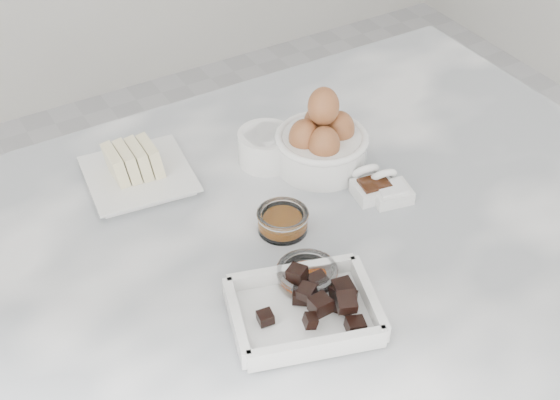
{
  "coord_description": "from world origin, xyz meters",
  "views": [
    {
      "loc": [
        -0.41,
        -0.7,
        1.68
      ],
      "look_at": [
        0.02,
        0.03,
        0.98
      ],
      "focal_mm": 50.0,
      "sensor_mm": 36.0,
      "label": 1
    }
  ],
  "objects_px": {
    "butter_plate": "(136,169)",
    "honey_bowl": "(283,221)",
    "sugar_ramekin": "(266,146)",
    "vanilla_spoon": "(372,185)",
    "salt_spoon": "(389,189)",
    "zest_bowl": "(307,277)",
    "egg_bowl": "(322,142)",
    "chocolate_dish": "(304,309)"
  },
  "relations": [
    {
      "from": "chocolate_dish",
      "to": "vanilla_spoon",
      "type": "height_order",
      "value": "chocolate_dish"
    },
    {
      "from": "vanilla_spoon",
      "to": "zest_bowl",
      "type": "bearing_deg",
      "value": -147.85
    },
    {
      "from": "sugar_ramekin",
      "to": "egg_bowl",
      "type": "bearing_deg",
      "value": -37.73
    },
    {
      "from": "sugar_ramekin",
      "to": "vanilla_spoon",
      "type": "distance_m",
      "value": 0.18
    },
    {
      "from": "butter_plate",
      "to": "zest_bowl",
      "type": "xyz_separation_m",
      "value": [
        0.1,
        -0.33,
        -0.0
      ]
    },
    {
      "from": "honey_bowl",
      "to": "zest_bowl",
      "type": "bearing_deg",
      "value": -105.21
    },
    {
      "from": "butter_plate",
      "to": "honey_bowl",
      "type": "xyz_separation_m",
      "value": [
        0.14,
        -0.21,
        -0.01
      ]
    },
    {
      "from": "egg_bowl",
      "to": "salt_spoon",
      "type": "bearing_deg",
      "value": -69.04
    },
    {
      "from": "egg_bowl",
      "to": "vanilla_spoon",
      "type": "distance_m",
      "value": 0.11
    },
    {
      "from": "chocolate_dish",
      "to": "honey_bowl",
      "type": "distance_m",
      "value": 0.17
    },
    {
      "from": "zest_bowl",
      "to": "egg_bowl",
      "type": "bearing_deg",
      "value": 53.25
    },
    {
      "from": "vanilla_spoon",
      "to": "salt_spoon",
      "type": "relative_size",
      "value": 1.02
    },
    {
      "from": "sugar_ramekin",
      "to": "zest_bowl",
      "type": "distance_m",
      "value": 0.29
    },
    {
      "from": "honey_bowl",
      "to": "butter_plate",
      "type": "bearing_deg",
      "value": 122.58
    },
    {
      "from": "butter_plate",
      "to": "sugar_ramekin",
      "type": "distance_m",
      "value": 0.2
    },
    {
      "from": "butter_plate",
      "to": "salt_spoon",
      "type": "xyz_separation_m",
      "value": [
        0.31,
        -0.23,
        -0.01
      ]
    },
    {
      "from": "butter_plate",
      "to": "egg_bowl",
      "type": "bearing_deg",
      "value": -22.57
    },
    {
      "from": "butter_plate",
      "to": "vanilla_spoon",
      "type": "height_order",
      "value": "butter_plate"
    },
    {
      "from": "egg_bowl",
      "to": "zest_bowl",
      "type": "xyz_separation_m",
      "value": [
        -0.16,
        -0.22,
        -0.03
      ]
    },
    {
      "from": "honey_bowl",
      "to": "zest_bowl",
      "type": "height_order",
      "value": "zest_bowl"
    },
    {
      "from": "egg_bowl",
      "to": "sugar_ramekin",
      "type": "bearing_deg",
      "value": 142.27
    },
    {
      "from": "butter_plate",
      "to": "salt_spoon",
      "type": "bearing_deg",
      "value": -36.31
    },
    {
      "from": "sugar_ramekin",
      "to": "salt_spoon",
      "type": "relative_size",
      "value": 1.14
    },
    {
      "from": "vanilla_spoon",
      "to": "salt_spoon",
      "type": "distance_m",
      "value": 0.03
    },
    {
      "from": "zest_bowl",
      "to": "chocolate_dish",
      "type": "bearing_deg",
      "value": -126.05
    },
    {
      "from": "vanilla_spoon",
      "to": "honey_bowl",
      "type": "bearing_deg",
      "value": -178.44
    },
    {
      "from": "honey_bowl",
      "to": "vanilla_spoon",
      "type": "relative_size",
      "value": 0.95
    },
    {
      "from": "vanilla_spoon",
      "to": "butter_plate",
      "type": "bearing_deg",
      "value": 144.78
    },
    {
      "from": "chocolate_dish",
      "to": "sugar_ramekin",
      "type": "xyz_separation_m",
      "value": [
        0.13,
        0.32,
        0.01
      ]
    },
    {
      "from": "egg_bowl",
      "to": "honey_bowl",
      "type": "height_order",
      "value": "egg_bowl"
    },
    {
      "from": "sugar_ramekin",
      "to": "zest_bowl",
      "type": "height_order",
      "value": "sugar_ramekin"
    },
    {
      "from": "butter_plate",
      "to": "salt_spoon",
      "type": "height_order",
      "value": "butter_plate"
    },
    {
      "from": "butter_plate",
      "to": "zest_bowl",
      "type": "distance_m",
      "value": 0.34
    },
    {
      "from": "zest_bowl",
      "to": "butter_plate",
      "type": "bearing_deg",
      "value": 107.66
    },
    {
      "from": "chocolate_dish",
      "to": "salt_spoon",
      "type": "height_order",
      "value": "chocolate_dish"
    },
    {
      "from": "zest_bowl",
      "to": "salt_spoon",
      "type": "xyz_separation_m",
      "value": [
        0.21,
        0.1,
        -0.0
      ]
    },
    {
      "from": "butter_plate",
      "to": "honey_bowl",
      "type": "distance_m",
      "value": 0.25
    },
    {
      "from": "sugar_ramekin",
      "to": "honey_bowl",
      "type": "xyz_separation_m",
      "value": [
        -0.06,
        -0.15,
        -0.01
      ]
    },
    {
      "from": "zest_bowl",
      "to": "salt_spoon",
      "type": "height_order",
      "value": "salt_spoon"
    },
    {
      "from": "zest_bowl",
      "to": "vanilla_spoon",
      "type": "bearing_deg",
      "value": 32.15
    },
    {
      "from": "sugar_ramekin",
      "to": "salt_spoon",
      "type": "height_order",
      "value": "sugar_ramekin"
    },
    {
      "from": "chocolate_dish",
      "to": "sugar_ramekin",
      "type": "relative_size",
      "value": 2.43
    }
  ]
}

